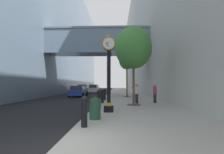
{
  "coord_description": "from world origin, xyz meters",
  "views": [
    {
      "loc": [
        1.63,
        -4.46,
        1.73
      ],
      "look_at": [
        0.91,
        21.38,
        2.86
      ],
      "focal_mm": 27.64,
      "sensor_mm": 36.0,
      "label": 1
    }
  ],
  "objects_px": {
    "pedestrian_by_clock": "(137,93)",
    "bollard_fourth": "(102,96)",
    "street_tree_near": "(133,48)",
    "trash_bin": "(95,107)",
    "car_silver_mid": "(83,89)",
    "street_clock": "(109,69)",
    "pedestrian_walking": "(155,93)",
    "car_red_trailing": "(95,88)",
    "bollard_fifth": "(105,94)",
    "car_white_far": "(94,89)",
    "bollard_nearest": "(84,111)",
    "street_tree_mid_near": "(127,61)",
    "car_blue_near": "(78,91)",
    "bollard_third": "(99,99)"
  },
  "relations": [
    {
      "from": "pedestrian_by_clock",
      "to": "bollard_fourth",
      "type": "bearing_deg",
      "value": 179.42
    },
    {
      "from": "street_tree_near",
      "to": "trash_bin",
      "type": "bearing_deg",
      "value": -112.61
    },
    {
      "from": "bollard_fourth",
      "to": "car_silver_mid",
      "type": "relative_size",
      "value": 0.27
    },
    {
      "from": "street_clock",
      "to": "trash_bin",
      "type": "relative_size",
      "value": 4.37
    },
    {
      "from": "pedestrian_walking",
      "to": "car_red_trailing",
      "type": "xyz_separation_m",
      "value": [
        -8.64,
        27.15,
        -0.24
      ]
    },
    {
      "from": "bollard_fifth",
      "to": "car_silver_mid",
      "type": "bearing_deg",
      "value": 107.32
    },
    {
      "from": "car_white_far",
      "to": "car_red_trailing",
      "type": "bearing_deg",
      "value": 94.67
    },
    {
      "from": "bollard_nearest",
      "to": "street_tree_mid_near",
      "type": "bearing_deg",
      "value": 80.95
    },
    {
      "from": "pedestrian_by_clock",
      "to": "car_silver_mid",
      "type": "bearing_deg",
      "value": 111.93
    },
    {
      "from": "street_tree_near",
      "to": "street_clock",
      "type": "bearing_deg",
      "value": -117.55
    },
    {
      "from": "street_clock",
      "to": "bollard_fifth",
      "type": "relative_size",
      "value": 3.91
    },
    {
      "from": "car_blue_near",
      "to": "bollard_fifth",
      "type": "bearing_deg",
      "value": -59.06
    },
    {
      "from": "pedestrian_walking",
      "to": "street_clock",
      "type": "bearing_deg",
      "value": -127.11
    },
    {
      "from": "bollard_nearest",
      "to": "car_red_trailing",
      "type": "height_order",
      "value": "car_red_trailing"
    },
    {
      "from": "street_tree_mid_near",
      "to": "trash_bin",
      "type": "bearing_deg",
      "value": -99.13
    },
    {
      "from": "car_white_far",
      "to": "bollard_fifth",
      "type": "bearing_deg",
      "value": -78.82
    },
    {
      "from": "car_silver_mid",
      "to": "pedestrian_by_clock",
      "type": "bearing_deg",
      "value": -68.07
    },
    {
      "from": "trash_bin",
      "to": "car_blue_near",
      "type": "relative_size",
      "value": 0.23
    },
    {
      "from": "bollard_fifth",
      "to": "trash_bin",
      "type": "relative_size",
      "value": 1.12
    },
    {
      "from": "bollard_third",
      "to": "car_silver_mid",
      "type": "bearing_deg",
      "value": 103.71
    },
    {
      "from": "trash_bin",
      "to": "car_silver_mid",
      "type": "height_order",
      "value": "car_silver_mid"
    },
    {
      "from": "pedestrian_walking",
      "to": "car_silver_mid",
      "type": "distance_m",
      "value": 24.56
    },
    {
      "from": "bollard_third",
      "to": "car_white_far",
      "type": "distance_m",
      "value": 23.75
    },
    {
      "from": "bollard_fourth",
      "to": "car_red_trailing",
      "type": "relative_size",
      "value": 0.29
    },
    {
      "from": "pedestrian_walking",
      "to": "car_blue_near",
      "type": "xyz_separation_m",
      "value": [
        -8.84,
        9.56,
        -0.27
      ]
    },
    {
      "from": "street_clock",
      "to": "street_tree_near",
      "type": "distance_m",
      "value": 4.33
    },
    {
      "from": "street_clock",
      "to": "street_tree_mid_near",
      "type": "bearing_deg",
      "value": 81.73
    },
    {
      "from": "street_tree_mid_near",
      "to": "bollard_fourth",
      "type": "bearing_deg",
      "value": -108.31
    },
    {
      "from": "bollard_fourth",
      "to": "car_silver_mid",
      "type": "bearing_deg",
      "value": 105.31
    },
    {
      "from": "street_tree_near",
      "to": "pedestrian_by_clock",
      "type": "height_order",
      "value": "street_tree_near"
    },
    {
      "from": "bollard_fourth",
      "to": "car_red_trailing",
      "type": "xyz_separation_m",
      "value": [
        -4.11,
        27.54,
        0.04
      ]
    },
    {
      "from": "bollard_fifth",
      "to": "street_tree_near",
      "type": "bearing_deg",
      "value": -57.27
    },
    {
      "from": "street_clock",
      "to": "car_silver_mid",
      "type": "distance_m",
      "value": 28.03
    },
    {
      "from": "bollard_fourth",
      "to": "street_tree_near",
      "type": "height_order",
      "value": "street_tree_near"
    },
    {
      "from": "street_clock",
      "to": "car_silver_mid",
      "type": "xyz_separation_m",
      "value": [
        -6.91,
        27.1,
        -1.82
      ]
    },
    {
      "from": "street_clock",
      "to": "pedestrian_by_clock",
      "type": "distance_m",
      "value": 5.33
    },
    {
      "from": "car_blue_near",
      "to": "car_red_trailing",
      "type": "relative_size",
      "value": 1.13
    },
    {
      "from": "car_silver_mid",
      "to": "car_red_trailing",
      "type": "bearing_deg",
      "value": 67.93
    },
    {
      "from": "pedestrian_by_clock",
      "to": "car_white_far",
      "type": "relative_size",
      "value": 0.4
    },
    {
      "from": "bollard_third",
      "to": "trash_bin",
      "type": "height_order",
      "value": "bollard_third"
    },
    {
      "from": "pedestrian_by_clock",
      "to": "pedestrian_walking",
      "type": "bearing_deg",
      "value": 14.29
    },
    {
      "from": "bollard_fourth",
      "to": "trash_bin",
      "type": "distance_m",
      "value": 6.76
    },
    {
      "from": "bollard_third",
      "to": "car_white_far",
      "type": "bearing_deg",
      "value": 98.61
    },
    {
      "from": "car_white_far",
      "to": "car_red_trailing",
      "type": "xyz_separation_m",
      "value": [
        -0.56,
        6.8,
        -0.04
      ]
    },
    {
      "from": "car_white_far",
      "to": "car_silver_mid",
      "type": "bearing_deg",
      "value": 145.97
    },
    {
      "from": "bollard_nearest",
      "to": "car_blue_near",
      "type": "bearing_deg",
      "value": 103.34
    },
    {
      "from": "street_clock",
      "to": "bollard_nearest",
      "type": "relative_size",
      "value": 3.91
    },
    {
      "from": "bollard_third",
      "to": "bollard_nearest",
      "type": "bearing_deg",
      "value": -90.0
    },
    {
      "from": "bollard_fourth",
      "to": "bollard_fifth",
      "type": "relative_size",
      "value": 1.0
    },
    {
      "from": "street_tree_near",
      "to": "car_silver_mid",
      "type": "distance_m",
      "value": 25.51
    }
  ]
}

